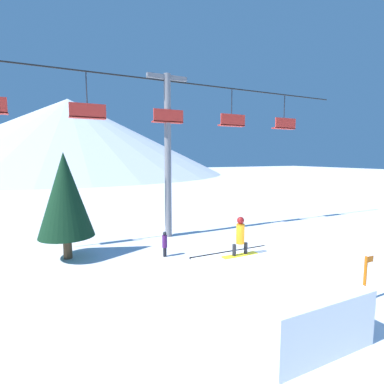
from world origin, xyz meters
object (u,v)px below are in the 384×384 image
Objects in this scene: distant_skier at (165,243)px; snowboarder at (240,236)px; snow_ramp at (269,295)px; pine_tree_near at (65,195)px; trail_marker at (365,278)px.

snowboarder is at bearing -80.57° from distant_skier.
snow_ramp is 0.86× the size of pine_tree_near.
snow_ramp is 3.23× the size of snowboarder.
distant_skier is at bearing -22.84° from pine_tree_near.
pine_tree_near is (-5.04, 6.76, 0.91)m from snowboarder.
trail_marker is (3.49, -2.16, -1.29)m from snowboarder.
snow_ramp is 2.80× the size of trail_marker.
pine_tree_near reaches higher than snow_ramp.
pine_tree_near is at bearing 126.69° from snowboarder.
snowboarder is 4.30m from trail_marker.
pine_tree_near is at bearing 157.16° from distant_skier.
snowboarder is 0.27× the size of pine_tree_near.
trail_marker reaches higher than distant_skier.
snowboarder reaches higher than trail_marker.
snowboarder is 5.26m from distant_skier.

